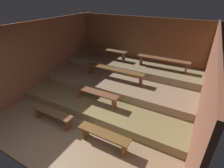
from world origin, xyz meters
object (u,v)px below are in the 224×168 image
Objects in this scene: bench_floor_left at (52,114)px; bench_lower_center at (96,94)px; bench_middle_center at (114,70)px; bench_upper_left at (106,51)px; bench_floor_right at (104,136)px; bench_upper_right at (163,60)px.

bench_lower_center is at bearing 57.63° from bench_floor_left.
bench_floor_left is 0.58× the size of bench_middle_center.
bench_middle_center is at bearing 93.19° from bench_lower_center.
bench_floor_left is 3.81m from bench_upper_left.
bench_upper_right reaches higher than bench_floor_right.
bench_upper_right is (2.52, 0.00, 0.00)m from bench_upper_left.
bench_floor_right is at bearing -96.06° from bench_upper_right.
bench_middle_center is at bearing -48.63° from bench_upper_left.
bench_upper_left reaches higher than bench_lower_center.
bench_middle_center is at bearing -140.45° from bench_upper_right.
bench_floor_left is at bearing -104.99° from bench_middle_center.
bench_floor_right is 2.77m from bench_middle_center.
bench_upper_right is at bearing 61.29° from bench_lower_center.
bench_lower_center is at bearing -86.81° from bench_middle_center.
bench_lower_center is at bearing -65.84° from bench_upper_left.
bench_floor_left is 1.73m from bench_floor_right.
bench_lower_center is (0.74, 1.17, 0.28)m from bench_floor_left.
bench_middle_center is (-1.07, 2.50, 0.56)m from bench_floor_right.
bench_floor_left is 1.41m from bench_lower_center.
bench_floor_right is 0.70× the size of bench_upper_right.
bench_floor_right is at bearing -66.86° from bench_middle_center.
bench_middle_center is 1.63m from bench_upper_left.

